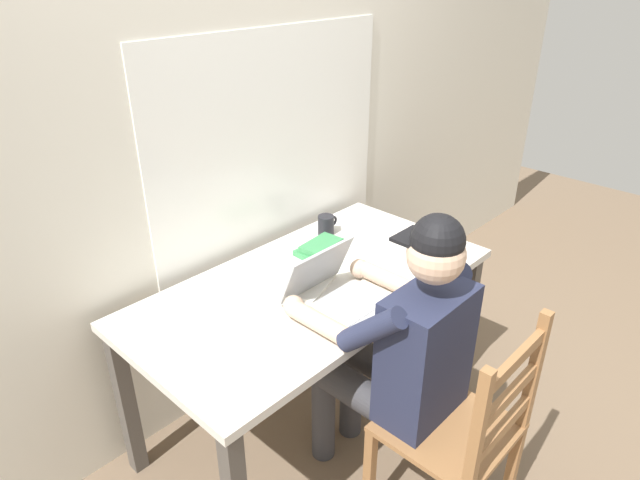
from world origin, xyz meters
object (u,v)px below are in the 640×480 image
at_px(laptop, 335,293).
at_px(coffee_mug_white, 294,277).
at_px(book_stack_main, 320,248).
at_px(seated_person, 400,347).
at_px(desk, 313,301).
at_px(computer_mouse, 393,283).
at_px(coffee_mug_dark, 326,225).
at_px(wooden_chair, 461,433).

distance_m(laptop, coffee_mug_white, 0.20).
bearing_deg(laptop, book_stack_main, 51.34).
relative_size(coffee_mug_white, book_stack_main, 0.53).
xyz_separation_m(seated_person, book_stack_main, (0.24, 0.63, 0.08)).
xyz_separation_m(desk, computer_mouse, (0.20, -0.26, 0.11)).
distance_m(laptop, computer_mouse, 0.28).
relative_size(seated_person, book_stack_main, 5.77).
bearing_deg(coffee_mug_dark, book_stack_main, -145.21).
relative_size(desk, book_stack_main, 7.10).
relative_size(desk, coffee_mug_white, 13.46).
height_order(laptop, coffee_mug_dark, laptop).
distance_m(laptop, book_stack_main, 0.42).
xyz_separation_m(desk, laptop, (-0.06, -0.17, 0.14)).
relative_size(coffee_mug_white, coffee_mug_dark, 0.99).
xyz_separation_m(wooden_chair, coffee_mug_white, (-0.05, 0.78, 0.33)).
height_order(seated_person, laptop, seated_person).
bearing_deg(computer_mouse, laptop, 161.96).
relative_size(desk, seated_person, 1.23).
relative_size(seated_person, coffee_mug_dark, 10.79).
bearing_deg(seated_person, computer_mouse, 42.02).
relative_size(seated_person, laptop, 3.78).
height_order(laptop, coffee_mug_white, laptop).
relative_size(desk, laptop, 4.66).
xyz_separation_m(laptop, coffee_mug_white, (-0.03, 0.20, -0.00)).
bearing_deg(coffee_mug_dark, wooden_chair, -111.62).
height_order(wooden_chair, laptop, laptop).
bearing_deg(wooden_chair, coffee_mug_dark, 68.38).
bearing_deg(book_stack_main, computer_mouse, -90.25).
xyz_separation_m(coffee_mug_dark, book_stack_main, (-0.16, -0.11, -0.02)).
xyz_separation_m(wooden_chair, laptop, (-0.02, 0.58, 0.33)).
xyz_separation_m(desk, coffee_mug_white, (-0.08, 0.02, 0.14)).
bearing_deg(seated_person, book_stack_main, 69.02).
bearing_deg(book_stack_main, coffee_mug_white, -155.81).
height_order(computer_mouse, coffee_mug_dark, coffee_mug_dark).
bearing_deg(coffee_mug_dark, laptop, -134.00).
bearing_deg(book_stack_main, coffee_mug_dark, 34.79).
distance_m(seated_person, coffee_mug_dark, 0.85).
bearing_deg(coffee_mug_white, seated_person, -84.56).
bearing_deg(wooden_chair, computer_mouse, 64.31).
bearing_deg(coffee_mug_dark, seated_person, -118.66).
bearing_deg(coffee_mug_white, coffee_mug_dark, 28.31).
bearing_deg(laptop, desk, 72.07).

